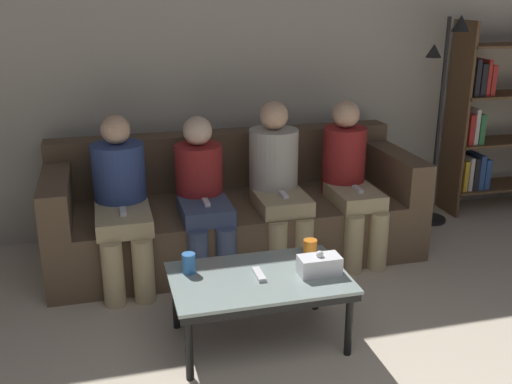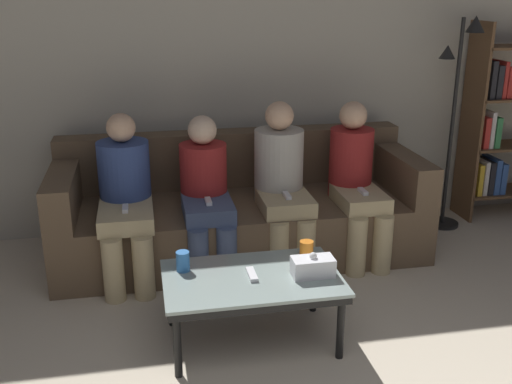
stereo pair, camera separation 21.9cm
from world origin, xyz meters
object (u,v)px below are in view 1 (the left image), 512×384
(seated_person_mid_left, at_px, (202,192))
(standing_lamp, at_px, (443,100))
(coffee_table, at_px, (259,283))
(seated_person_left_end, at_px, (121,196))
(seated_person_right_end, at_px, (349,176))
(cup_near_left, at_px, (189,263))
(cup_near_right, at_px, (310,248))
(couch, at_px, (234,212))
(tissue_box, at_px, (319,265))
(game_remote, at_px, (259,274))
(seated_person_mid_right, at_px, (277,179))
(bookshelf, at_px, (488,124))

(seated_person_mid_left, bearing_deg, standing_lamp, 11.37)
(coffee_table, distance_m, seated_person_left_end, 1.19)
(standing_lamp, relative_size, seated_person_right_end, 1.50)
(seated_person_left_end, height_order, seated_person_right_end, seated_person_right_end)
(cup_near_left, relative_size, cup_near_right, 1.10)
(couch, bearing_deg, tissue_box, -81.69)
(cup_near_right, bearing_deg, game_remote, -154.32)
(coffee_table, height_order, seated_person_mid_left, seated_person_mid_left)
(tissue_box, bearing_deg, seated_person_mid_right, 85.67)
(standing_lamp, height_order, seated_person_mid_left, standing_lamp)
(cup_near_right, bearing_deg, cup_near_left, -177.49)
(game_remote, relative_size, seated_person_mid_right, 0.14)
(couch, distance_m, tissue_box, 1.27)
(standing_lamp, bearing_deg, seated_person_left_end, -170.89)
(couch, height_order, bookshelf, bookshelf)
(seated_person_right_end, bearing_deg, standing_lamp, 23.11)
(coffee_table, relative_size, standing_lamp, 0.57)
(couch, height_order, coffee_table, couch)
(couch, relative_size, coffee_table, 2.74)
(cup_near_right, height_order, game_remote, cup_near_right)
(seated_person_right_end, bearing_deg, cup_near_right, -125.52)
(cup_near_left, relative_size, standing_lamp, 0.07)
(standing_lamp, bearing_deg, game_remote, -143.46)
(bookshelf, distance_m, standing_lamp, 0.61)
(couch, bearing_deg, standing_lamp, 5.71)
(cup_near_right, relative_size, seated_person_mid_right, 0.09)
(coffee_table, height_order, cup_near_left, cup_near_left)
(couch, height_order, tissue_box, couch)
(coffee_table, distance_m, seated_person_mid_right, 1.09)
(couch, bearing_deg, coffee_table, -96.36)
(tissue_box, bearing_deg, seated_person_right_end, 59.56)
(tissue_box, relative_size, seated_person_mid_right, 0.20)
(coffee_table, distance_m, tissue_box, 0.33)
(tissue_box, relative_size, seated_person_mid_left, 0.21)
(coffee_table, relative_size, cup_near_right, 9.34)
(seated_person_left_end, relative_size, seated_person_right_end, 0.98)
(coffee_table, height_order, bookshelf, bookshelf)
(seated_person_left_end, bearing_deg, tissue_box, -46.52)
(seated_person_mid_right, bearing_deg, game_remote, -111.69)
(bookshelf, xyz_separation_m, seated_person_mid_left, (-2.50, -0.54, -0.20))
(tissue_box, height_order, seated_person_mid_right, seated_person_mid_right)
(tissue_box, height_order, game_remote, tissue_box)
(seated_person_left_end, xyz_separation_m, seated_person_mid_left, (0.52, 0.00, -0.02))
(seated_person_left_end, bearing_deg, couch, 16.25)
(cup_near_right, xyz_separation_m, bookshelf, (2.03, 1.34, 0.31))
(cup_near_right, distance_m, bookshelf, 2.46)
(coffee_table, xyz_separation_m, game_remote, (0.00, 0.00, 0.05))
(tissue_box, relative_size, bookshelf, 0.14)
(game_remote, distance_m, bookshelf, 2.84)
(standing_lamp, height_order, seated_person_mid_right, standing_lamp)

